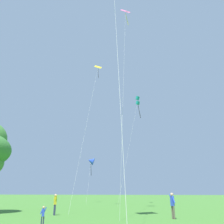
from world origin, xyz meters
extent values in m
cube|color=teal|center=(-3.43, 37.15, 18.41)|extent=(0.76, 0.79, 0.70)
cube|color=teal|center=(-3.43, 37.15, 17.45)|extent=(0.76, 0.79, 0.70)
cylinder|color=#3F382D|center=(-3.43, 37.15, 17.93)|extent=(0.04, 0.04, 1.37)
cylinder|color=black|center=(-3.24, 37.25, 15.92)|extent=(0.48, 0.30, 2.80)
cylinder|color=silver|center=(-4.78, 34.25, 8.90)|extent=(2.73, 5.82, 17.79)
cone|color=blue|center=(-14.05, 42.59, 7.87)|extent=(1.83, 1.73, 1.71)
cylinder|color=black|center=(-14.03, 42.77, 6.16)|extent=(0.13, 0.44, 2.27)
cylinder|color=silver|center=(-13.30, 39.46, 3.87)|extent=(1.52, 6.27, 7.75)
cube|color=yellow|center=(-8.78, 29.24, 21.22)|extent=(1.08, 0.98, 0.91)
cylinder|color=#3F382D|center=(-8.78, 29.24, 21.22)|extent=(0.99, 0.09, 0.39)
cylinder|color=black|center=(-8.68, 29.13, 19.91)|extent=(0.28, 0.31, 1.84)
cylinder|color=silver|center=(-8.21, 23.63, 10.57)|extent=(1.15, 11.23, 21.13)
cube|color=pink|center=(-2.82, 21.95, 24.72)|extent=(1.32, 0.93, 1.20)
cylinder|color=#3F382D|center=(-2.82, 21.95, 24.72)|extent=(0.93, 0.24, 0.67)
cylinder|color=yellow|center=(-2.68, 22.14, 23.48)|extent=(0.36, 0.45, 1.64)
cylinder|color=silver|center=(-2.56, 18.08, 12.31)|extent=(0.54, 7.75, 24.63)
cylinder|color=silver|center=(-1.04, 7.76, 10.35)|extent=(2.23, 7.50, 20.71)
cylinder|color=#665B4C|center=(1.17, 16.38, 0.44)|extent=(0.12, 0.12, 0.88)
cylinder|color=#665B4C|center=(1.28, 16.24, 0.44)|extent=(0.12, 0.12, 0.88)
cube|color=blue|center=(1.22, 16.31, 1.21)|extent=(0.29, 0.30, 0.66)
cylinder|color=blue|center=(1.14, 16.42, 1.37)|extent=(0.25, 0.28, 0.61)
cylinder|color=blue|center=(1.31, 16.21, 1.37)|extent=(0.25, 0.28, 0.61)
sphere|color=tan|center=(1.22, 16.31, 1.66)|extent=(0.24, 0.24, 0.24)
cylinder|color=#2D3351|center=(-8.39, 16.93, 0.41)|extent=(0.11, 0.11, 0.83)
cylinder|color=#2D3351|center=(-8.52, 17.05, 0.41)|extent=(0.11, 0.11, 0.83)
cube|color=yellow|center=(-8.45, 16.99, 1.14)|extent=(0.28, 0.28, 0.62)
cylinder|color=yellow|center=(-8.36, 16.90, 1.30)|extent=(0.26, 0.25, 0.58)
cylinder|color=yellow|center=(-8.55, 17.08, 1.30)|extent=(0.26, 0.25, 0.58)
sphere|color=tan|center=(-8.45, 16.99, 1.56)|extent=(0.23, 0.23, 0.23)
cylinder|color=#2D3351|center=(-5.93, 10.68, 0.26)|extent=(0.07, 0.07, 0.52)
cylinder|color=#2D3351|center=(-6.02, 10.62, 0.26)|extent=(0.07, 0.07, 0.52)
cube|color=blue|center=(-5.98, 10.65, 0.72)|extent=(0.18, 0.17, 0.39)
cylinder|color=blue|center=(-5.91, 10.70, 0.82)|extent=(0.17, 0.14, 0.37)
cylinder|color=blue|center=(-6.05, 10.61, 0.82)|extent=(0.17, 0.14, 0.37)
sphere|color=tan|center=(-5.98, 10.65, 0.99)|extent=(0.14, 0.14, 0.14)
camera|label=1|loc=(1.13, -2.17, 1.80)|focal=36.71mm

